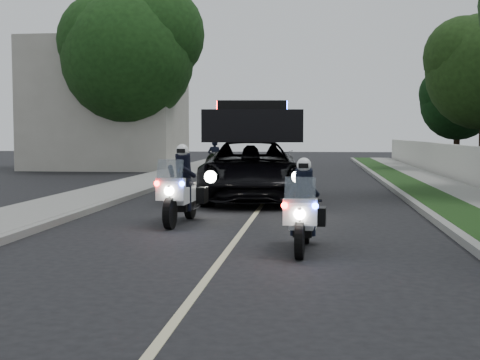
{
  "coord_description": "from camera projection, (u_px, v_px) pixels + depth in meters",
  "views": [
    {
      "loc": [
        1.46,
        -9.42,
        1.97
      ],
      "look_at": [
        -0.1,
        4.13,
        1.0
      ],
      "focal_mm": 49.44,
      "sensor_mm": 36.0,
      "label": 1
    }
  ],
  "objects": [
    {
      "name": "ground",
      "position": [
        215.0,
        268.0,
        9.64
      ],
      "size": [
        120.0,
        120.0,
        0.0
      ],
      "primitive_type": "plane",
      "color": "black",
      "rests_on": "ground"
    },
    {
      "name": "curb_right",
      "position": [
        408.0,
        199.0,
        19.08
      ],
      "size": [
        0.2,
        60.0,
        0.15
      ],
      "primitive_type": "cube",
      "color": "gray",
      "rests_on": "ground"
    },
    {
      "name": "grass_verge",
      "position": [
        432.0,
        199.0,
        19.0
      ],
      "size": [
        1.2,
        60.0,
        0.16
      ],
      "primitive_type": "cube",
      "color": "#193814",
      "rests_on": "ground"
    },
    {
      "name": "sidewalk_right",
      "position": [
        479.0,
        199.0,
        18.85
      ],
      "size": [
        1.4,
        60.0,
        0.16
      ],
      "primitive_type": "cube",
      "color": "gray",
      "rests_on": "ground"
    },
    {
      "name": "curb_left",
      "position": [
        131.0,
        196.0,
        20.01
      ],
      "size": [
        0.2,
        60.0,
        0.15
      ],
      "primitive_type": "cube",
      "color": "gray",
      "rests_on": "ground"
    },
    {
      "name": "sidewalk_left",
      "position": [
        96.0,
        195.0,
        20.14
      ],
      "size": [
        2.0,
        60.0,
        0.16
      ],
      "primitive_type": "cube",
      "color": "gray",
      "rests_on": "ground"
    },
    {
      "name": "building_far",
      "position": [
        107.0,
        105.0,
        36.3
      ],
      "size": [
        8.0,
        6.0,
        7.0
      ],
      "primitive_type": "cube",
      "color": "#A8A396",
      "rests_on": "ground"
    },
    {
      "name": "lane_marking",
      "position": [
        266.0,
        200.0,
        19.55
      ],
      "size": [
        0.12,
        50.0,
        0.01
      ],
      "primitive_type": "cube",
      "color": "#BFB78C",
      "rests_on": "ground"
    },
    {
      "name": "police_moto_left",
      "position": [
        181.0,
        223.0,
        14.41
      ],
      "size": [
        0.84,
        2.08,
        1.74
      ],
      "primitive_type": null,
      "rotation": [
        0.0,
        0.0,
        -0.06
      ],
      "color": "silver",
      "rests_on": "ground"
    },
    {
      "name": "police_moto_right",
      "position": [
        303.0,
        250.0,
        11.1
      ],
      "size": [
        0.73,
        1.87,
        1.56
      ],
      "primitive_type": null,
      "rotation": [
        0.0,
        0.0,
        -0.05
      ],
      "color": "white",
      "rests_on": "ground"
    },
    {
      "name": "police_suv",
      "position": [
        251.0,
        200.0,
        19.46
      ],
      "size": [
        3.63,
        6.6,
        3.06
      ],
      "primitive_type": "imported",
      "rotation": [
        0.0,
        0.0,
        0.12
      ],
      "color": "black",
      "rests_on": "ground"
    },
    {
      "name": "bicycle",
      "position": [
        215.0,
        182.0,
        26.85
      ],
      "size": [
        0.73,
        1.62,
        0.82
      ],
      "primitive_type": "imported",
      "rotation": [
        0.0,
        0.0,
        -0.12
      ],
      "color": "black",
      "rests_on": "ground"
    },
    {
      "name": "cyclist",
      "position": [
        215.0,
        182.0,
        26.85
      ],
      "size": [
        0.56,
        0.39,
        1.52
      ],
      "primitive_type": "imported",
      "rotation": [
        0.0,
        0.0,
        3.1
      ],
      "color": "black",
      "rests_on": "ground"
    },
    {
      "name": "tree_right_e",
      "position": [
        456.0,
        167.0,
        38.83
      ],
      "size": [
        5.54,
        5.54,
        7.21
      ],
      "primitive_type": null,
      "rotation": [
        0.0,
        0.0,
        -0.35
      ],
      "color": "black",
      "rests_on": "ground"
    },
    {
      "name": "tree_left_near",
      "position": [
        130.0,
        171.0,
        34.07
      ],
      "size": [
        7.79,
        7.79,
        11.3
      ],
      "primitive_type": null,
      "rotation": [
        0.0,
        0.0,
        0.16
      ],
      "color": "#1A4015",
      "rests_on": "ground"
    }
  ]
}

